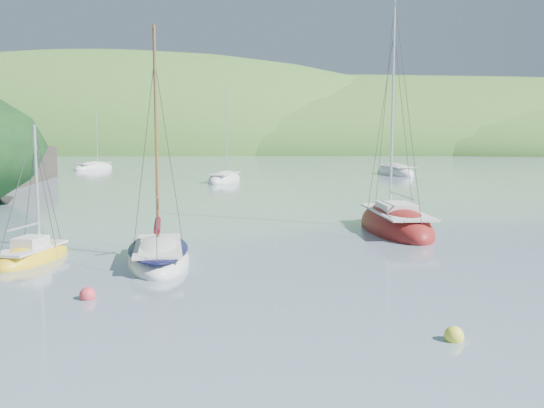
# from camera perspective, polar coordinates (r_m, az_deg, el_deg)

# --- Properties ---
(ground) EXTENTS (700.00, 700.00, 0.00)m
(ground) POSITION_cam_1_polar(r_m,az_deg,el_deg) (17.59, -2.97, -9.97)
(ground) COLOR slate
(ground) RESTS_ON ground
(shoreline_hills) EXTENTS (690.00, 135.00, 56.00)m
(shoreline_hills) POSITION_cam_1_polar(r_m,az_deg,el_deg) (189.59, -0.31, 5.19)
(shoreline_hills) COLOR #3F702A
(shoreline_hills) RESTS_ON ground
(daysailer_white) EXTENTS (3.74, 6.79, 9.89)m
(daysailer_white) POSITION_cam_1_polar(r_m,az_deg,el_deg) (24.26, -10.63, -4.87)
(daysailer_white) COLOR white
(daysailer_white) RESTS_ON ground
(sloop_red) EXTENTS (4.11, 9.03, 12.90)m
(sloop_red) POSITION_cam_1_polar(r_m,az_deg,el_deg) (32.02, 11.53, -2.07)
(sloop_red) COLOR maroon
(sloop_red) RESTS_ON ground
(sailboat_yellow) EXTENTS (2.33, 4.63, 5.88)m
(sailboat_yellow) POSITION_cam_1_polar(r_m,az_deg,el_deg) (25.91, -21.63, -4.64)
(sailboat_yellow) COLOR yellow
(sailboat_yellow) RESTS_ON ground
(distant_sloop_a) EXTENTS (3.83, 7.66, 10.45)m
(distant_sloop_a) POSITION_cam_1_polar(r_m,az_deg,el_deg) (63.11, -4.50, 2.27)
(distant_sloop_a) COLOR white
(distant_sloop_a) RESTS_ON ground
(distant_sloop_b) EXTENTS (5.13, 9.39, 12.71)m
(distant_sloop_b) POSITION_cam_1_polar(r_m,az_deg,el_deg) (75.19, 11.52, 2.89)
(distant_sloop_b) COLOR white
(distant_sloop_b) RESTS_ON ground
(distant_sloop_c) EXTENTS (4.94, 7.70, 10.38)m
(distant_sloop_c) POSITION_cam_1_polar(r_m,az_deg,el_deg) (87.34, -16.44, 3.25)
(distant_sloop_c) COLOR white
(distant_sloop_c) RESTS_ON ground
(mooring_buoys) EXTENTS (26.48, 13.68, 0.50)m
(mooring_buoys) POSITION_cam_1_polar(r_m,az_deg,el_deg) (21.22, 1.50, -6.71)
(mooring_buoys) COLOR #F7EE3D
(mooring_buoys) RESTS_ON ground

